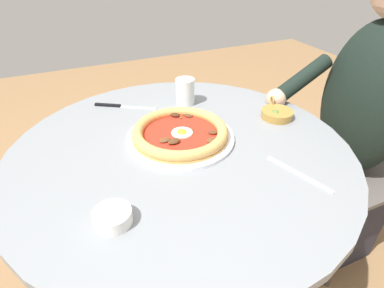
{
  "coord_description": "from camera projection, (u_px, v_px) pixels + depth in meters",
  "views": [
    {
      "loc": [
        -0.67,
        0.26,
        1.23
      ],
      "look_at": [
        -0.04,
        -0.02,
        0.77
      ],
      "focal_mm": 28.97,
      "sensor_mm": 36.0,
      "label": 1
    }
  ],
  "objects": [
    {
      "name": "pizza_on_plate",
      "position": [
        180.0,
        133.0,
        0.9
      ],
      "size": [
        0.31,
        0.31,
        0.04
      ],
      "color": "white",
      "rests_on": "dining_table"
    },
    {
      "name": "ramekin_capers",
      "position": [
        113.0,
        217.0,
        0.63
      ],
      "size": [
        0.08,
        0.08,
        0.03
      ],
      "color": "white",
      "rests_on": "dining_table"
    },
    {
      "name": "dining_table",
      "position": [
        181.0,
        192.0,
        0.96
      ],
      "size": [
        0.96,
        0.96,
        0.74
      ],
      "color": "gray",
      "rests_on": "ground"
    },
    {
      "name": "steak_knife",
      "position": [
        116.0,
        106.0,
        1.08
      ],
      "size": [
        0.12,
        0.19,
        0.01
      ],
      "color": "silver",
      "rests_on": "dining_table"
    },
    {
      "name": "olive_pan",
      "position": [
        277.0,
        114.0,
        1.01
      ],
      "size": [
        0.12,
        0.1,
        0.05
      ],
      "color": "olive",
      "rests_on": "dining_table"
    },
    {
      "name": "cafe_chair_diner",
      "position": [
        377.0,
        141.0,
        1.28
      ],
      "size": [
        0.44,
        0.44,
        0.9
      ],
      "color": "#504A45",
      "rests_on": "ground"
    },
    {
      "name": "diner_person",
      "position": [
        349.0,
        151.0,
        1.23
      ],
      "size": [
        0.35,
        0.49,
        1.19
      ],
      "color": "#282833",
      "rests_on": "ground"
    },
    {
      "name": "fork_utensil",
      "position": [
        298.0,
        174.0,
        0.77
      ],
      "size": [
        0.18,
        0.06,
        0.0
      ],
      "color": "#BCBCC1",
      "rests_on": "dining_table"
    },
    {
      "name": "water_glass",
      "position": [
        185.0,
        93.0,
        1.08
      ],
      "size": [
        0.07,
        0.07,
        0.09
      ],
      "color": "silver",
      "rests_on": "dining_table"
    }
  ]
}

